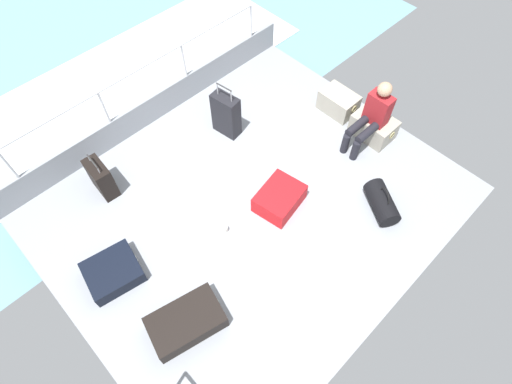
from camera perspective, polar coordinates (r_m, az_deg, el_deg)
ground_plane at (r=5.66m, az=-0.60°, el=-1.61°), size 4.40×5.20×0.06m
gunwale_port at (r=6.62m, az=-14.03°, el=11.17°), size 0.06×5.20×0.45m
railing_port at (r=6.24m, az=-15.10°, el=14.71°), size 0.04×4.20×1.02m
sea_wake at (r=7.98m, az=-19.33°, el=13.25°), size 12.00×12.00×0.01m
cargo_crate_0 at (r=6.71m, az=11.32°, el=12.04°), size 0.60×0.39×0.34m
cargo_crate_1 at (r=6.48m, az=15.90°, el=8.66°), size 0.65×0.42×0.34m
passenger_seated at (r=6.11m, az=15.72°, el=10.11°), size 0.34×0.66×1.04m
suitcase_0 at (r=5.35m, az=-19.14°, el=-10.40°), size 0.66×0.71×0.20m
suitcase_1 at (r=4.91m, az=-9.61°, el=-17.27°), size 0.68×0.91×0.24m
suitcase_2 at (r=5.51m, az=3.25°, el=-0.89°), size 0.60×0.70×0.28m
suitcase_3 at (r=5.91m, az=-20.57°, el=1.79°), size 0.44×0.24×0.64m
suitcase_4 at (r=6.18m, az=-4.14°, el=10.59°), size 0.44×0.27×0.89m
duffel_bag at (r=5.71m, az=16.97°, el=-1.40°), size 0.66×0.55×0.42m
paper_cup at (r=5.39m, az=-4.32°, el=-5.09°), size 0.08×0.08×0.10m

